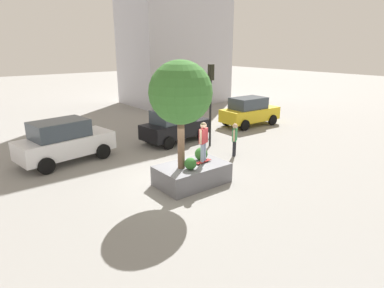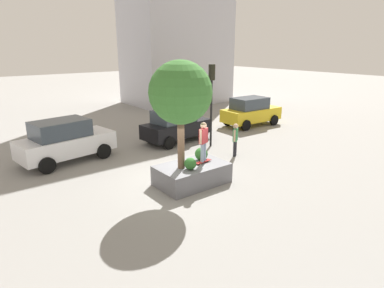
{
  "view_description": "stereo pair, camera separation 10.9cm",
  "coord_description": "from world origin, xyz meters",
  "px_view_note": "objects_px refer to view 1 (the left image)",
  "views": [
    {
      "loc": [
        -7.54,
        -10.47,
        5.6
      ],
      "look_at": [
        0.39,
        -0.33,
        1.74
      ],
      "focal_mm": 30.88,
      "sensor_mm": 36.0,
      "label": 1
    },
    {
      "loc": [
        -7.46,
        -10.54,
        5.6
      ],
      "look_at": [
        0.39,
        -0.33,
        1.74
      ],
      "focal_mm": 30.88,
      "sensor_mm": 36.0,
      "label": 2
    }
  ],
  "objects_px": {
    "traffic_light_corner": "(211,92)",
    "plaza_tree": "(181,93)",
    "skateboard": "(203,161)",
    "skateboarder": "(203,139)",
    "police_car": "(64,141)",
    "planter_ledge": "(192,174)",
    "sedan_parked": "(175,125)",
    "taxi_cab": "(249,111)",
    "bystander_watching": "(235,137)"
  },
  "relations": [
    {
      "from": "skateboarder",
      "to": "sedan_parked",
      "type": "height_order",
      "value": "skateboarder"
    },
    {
      "from": "planter_ledge",
      "to": "taxi_cab",
      "type": "xyz_separation_m",
      "value": [
        9.76,
        5.75,
        0.62
      ]
    },
    {
      "from": "taxi_cab",
      "to": "bystander_watching",
      "type": "height_order",
      "value": "taxi_cab"
    },
    {
      "from": "sedan_parked",
      "to": "traffic_light_corner",
      "type": "distance_m",
      "value": 3.11
    },
    {
      "from": "planter_ledge",
      "to": "taxi_cab",
      "type": "relative_size",
      "value": 0.65
    },
    {
      "from": "plaza_tree",
      "to": "skateboarder",
      "type": "relative_size",
      "value": 2.54
    },
    {
      "from": "police_car",
      "to": "traffic_light_corner",
      "type": "xyz_separation_m",
      "value": [
        7.43,
        -2.43,
        2.06
      ]
    },
    {
      "from": "planter_ledge",
      "to": "taxi_cab",
      "type": "bearing_deg",
      "value": 30.53
    },
    {
      "from": "police_car",
      "to": "bystander_watching",
      "type": "bearing_deg",
      "value": -31.88
    },
    {
      "from": "skateboarder",
      "to": "bystander_watching",
      "type": "relative_size",
      "value": 0.97
    },
    {
      "from": "skateboarder",
      "to": "sedan_parked",
      "type": "bearing_deg",
      "value": 65.68
    },
    {
      "from": "planter_ledge",
      "to": "traffic_light_corner",
      "type": "xyz_separation_m",
      "value": [
        4.15,
        3.61,
        2.72
      ]
    },
    {
      "from": "plaza_tree",
      "to": "sedan_parked",
      "type": "xyz_separation_m",
      "value": [
        3.67,
        5.64,
        -2.86
      ]
    },
    {
      "from": "bystander_watching",
      "to": "skateboard",
      "type": "bearing_deg",
      "value": -155.2
    },
    {
      "from": "planter_ledge",
      "to": "sedan_parked",
      "type": "bearing_deg",
      "value": 61.06
    },
    {
      "from": "plaza_tree",
      "to": "taxi_cab",
      "type": "xyz_separation_m",
      "value": [
        10.32,
        5.77,
        -2.82
      ]
    },
    {
      "from": "traffic_light_corner",
      "to": "plaza_tree",
      "type": "bearing_deg",
      "value": -142.36
    },
    {
      "from": "planter_ledge",
      "to": "taxi_cab",
      "type": "height_order",
      "value": "taxi_cab"
    },
    {
      "from": "plaza_tree",
      "to": "bystander_watching",
      "type": "relative_size",
      "value": 2.46
    },
    {
      "from": "plaza_tree",
      "to": "skateboarder",
      "type": "distance_m",
      "value": 2.26
    },
    {
      "from": "police_car",
      "to": "sedan_parked",
      "type": "relative_size",
      "value": 1.08
    },
    {
      "from": "skateboarder",
      "to": "police_car",
      "type": "bearing_deg",
      "value": 121.81
    },
    {
      "from": "skateboard",
      "to": "police_car",
      "type": "distance_m",
      "value": 7.23
    },
    {
      "from": "planter_ledge",
      "to": "skateboard",
      "type": "distance_m",
      "value": 0.71
    },
    {
      "from": "police_car",
      "to": "sedan_parked",
      "type": "xyz_separation_m",
      "value": [
        6.39,
        -0.42,
        -0.07
      ]
    },
    {
      "from": "plaza_tree",
      "to": "police_car",
      "type": "distance_m",
      "value": 7.2
    },
    {
      "from": "planter_ledge",
      "to": "sedan_parked",
      "type": "xyz_separation_m",
      "value": [
        3.11,
        5.62,
        0.59
      ]
    },
    {
      "from": "sedan_parked",
      "to": "skateboarder",
      "type": "bearing_deg",
      "value": -114.32
    },
    {
      "from": "plaza_tree",
      "to": "traffic_light_corner",
      "type": "height_order",
      "value": "plaza_tree"
    },
    {
      "from": "police_car",
      "to": "skateboarder",
      "type": "bearing_deg",
      "value": -58.19
    },
    {
      "from": "plaza_tree",
      "to": "bystander_watching",
      "type": "distance_m",
      "value": 5.6
    },
    {
      "from": "plaza_tree",
      "to": "skateboard",
      "type": "height_order",
      "value": "plaza_tree"
    },
    {
      "from": "planter_ledge",
      "to": "skateboard",
      "type": "xyz_separation_m",
      "value": [
        0.52,
        -0.1,
        0.47
      ]
    },
    {
      "from": "skateboard",
      "to": "traffic_light_corner",
      "type": "relative_size",
      "value": 0.18
    },
    {
      "from": "traffic_light_corner",
      "to": "bystander_watching",
      "type": "bearing_deg",
      "value": -93.98
    },
    {
      "from": "skateboard",
      "to": "taxi_cab",
      "type": "height_order",
      "value": "taxi_cab"
    },
    {
      "from": "skateboard",
      "to": "plaza_tree",
      "type": "bearing_deg",
      "value": 175.85
    },
    {
      "from": "skateboard",
      "to": "skateboarder",
      "type": "distance_m",
      "value": 0.99
    },
    {
      "from": "plaza_tree",
      "to": "skateboard",
      "type": "distance_m",
      "value": 3.16
    },
    {
      "from": "bystander_watching",
      "to": "taxi_cab",
      "type": "bearing_deg",
      "value": 36.41
    },
    {
      "from": "police_car",
      "to": "taxi_cab",
      "type": "bearing_deg",
      "value": -1.26
    },
    {
      "from": "planter_ledge",
      "to": "police_car",
      "type": "height_order",
      "value": "police_car"
    },
    {
      "from": "plaza_tree",
      "to": "police_car",
      "type": "bearing_deg",
      "value": 114.17
    },
    {
      "from": "traffic_light_corner",
      "to": "bystander_watching",
      "type": "xyz_separation_m",
      "value": [
        -0.15,
        -2.11,
        -2.14
      ]
    },
    {
      "from": "skateboarder",
      "to": "traffic_light_corner",
      "type": "distance_m",
      "value": 5.34
    },
    {
      "from": "plaza_tree",
      "to": "bystander_watching",
      "type": "height_order",
      "value": "plaza_tree"
    },
    {
      "from": "skateboarder",
      "to": "skateboard",
      "type": "bearing_deg",
      "value": 180.0
    },
    {
      "from": "police_car",
      "to": "traffic_light_corner",
      "type": "distance_m",
      "value": 8.09
    },
    {
      "from": "planter_ledge",
      "to": "plaza_tree",
      "type": "bearing_deg",
      "value": -177.88
    },
    {
      "from": "planter_ledge",
      "to": "plaza_tree",
      "type": "distance_m",
      "value": 3.49
    }
  ]
}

